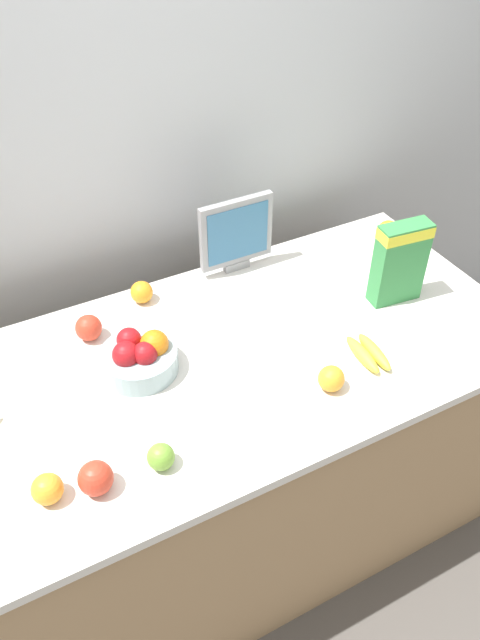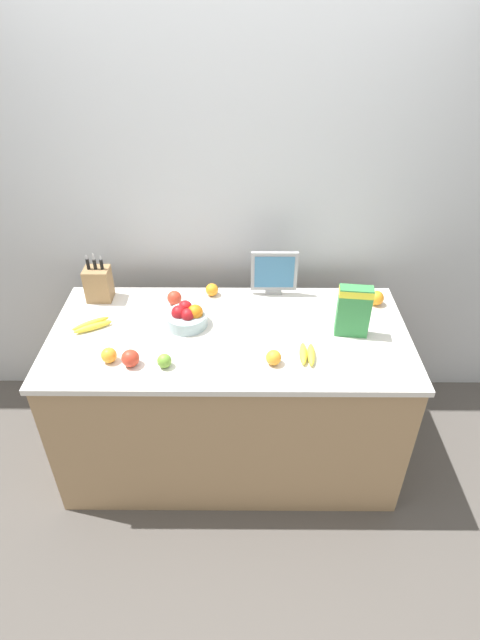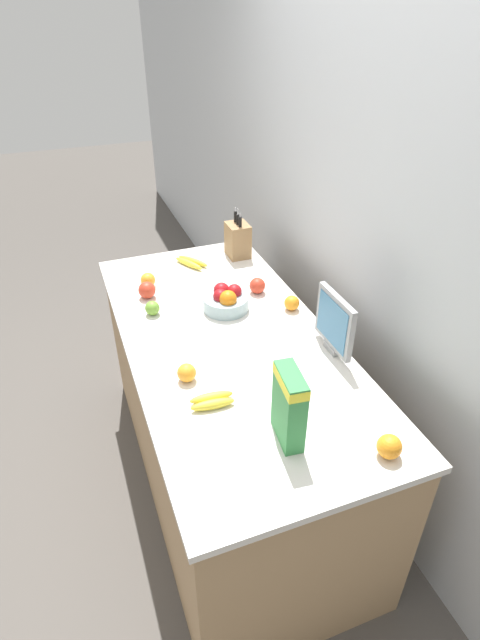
{
  "view_description": "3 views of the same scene",
  "coord_description": "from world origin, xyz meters",
  "views": [
    {
      "loc": [
        -0.55,
        -1.16,
        2.15
      ],
      "look_at": [
        0.07,
        0.01,
        1.01
      ],
      "focal_mm": 35.0,
      "sensor_mm": 36.0,
      "label": 1
    },
    {
      "loc": [
        0.07,
        -2.02,
        2.41
      ],
      "look_at": [
        0.05,
        0.04,
        0.95
      ],
      "focal_mm": 28.0,
      "sensor_mm": 36.0,
      "label": 2
    },
    {
      "loc": [
        1.65,
        -0.56,
        2.15
      ],
      "look_at": [
        0.04,
        0.04,
        1.0
      ],
      "focal_mm": 28.0,
      "sensor_mm": 36.0,
      "label": 3
    }
  ],
  "objects": [
    {
      "name": "orange_front_right",
      "position": [
        -0.1,
        0.35,
        0.93
      ],
      "size": [
        0.07,
        0.07,
        0.07
      ],
      "primitive_type": "sphere",
      "color": "orange",
      "rests_on": "counter"
    },
    {
      "name": "wall_back",
      "position": [
        0.0,
        0.65,
        1.3
      ],
      "size": [
        9.0,
        0.06,
        2.6
      ],
      "color": "silver",
      "rests_on": "ground_plane"
    },
    {
      "name": "fruit_bowl",
      "position": [
        -0.22,
        0.07,
        0.95
      ],
      "size": [
        0.21,
        0.21,
        0.12
      ],
      "color": "#99B2B7",
      "rests_on": "counter"
    },
    {
      "name": "orange_front_center",
      "position": [
        0.21,
        -0.24,
        0.93
      ],
      "size": [
        0.07,
        0.07,
        0.07
      ],
      "primitive_type": "sphere",
      "color": "orange",
      "rests_on": "counter"
    },
    {
      "name": "counter",
      "position": [
        0.0,
        0.0,
        0.45
      ],
      "size": [
        1.82,
        0.86,
        0.9
      ],
      "color": "tan",
      "rests_on": "ground_plane"
    },
    {
      "name": "small_monitor",
      "position": [
        0.24,
        0.37,
        1.04
      ],
      "size": [
        0.26,
        0.03,
        0.26
      ],
      "color": "gray",
      "rests_on": "counter"
    },
    {
      "name": "orange_mid_right",
      "position": [
        -0.55,
        -0.23,
        0.93
      ],
      "size": [
        0.07,
        0.07,
        0.07
      ],
      "primitive_type": "sphere",
      "color": "orange",
      "rests_on": "counter"
    },
    {
      "name": "apple_by_knife_block",
      "position": [
        -0.3,
        0.26,
        0.94
      ],
      "size": [
        0.08,
        0.08,
        0.08
      ],
      "primitive_type": "sphere",
      "color": "red",
      "rests_on": "counter"
    },
    {
      "name": "apple_leftmost",
      "position": [
        -0.29,
        -0.26,
        0.93
      ],
      "size": [
        0.07,
        0.07,
        0.07
      ],
      "primitive_type": "sphere",
      "color": "#6B9E33",
      "rests_on": "counter"
    },
    {
      "name": "apple_front",
      "position": [
        -0.45,
        -0.25,
        0.94
      ],
      "size": [
        0.08,
        0.08,
        0.08
      ],
      "primitive_type": "sphere",
      "color": "red",
      "rests_on": "counter"
    },
    {
      "name": "knife_block",
      "position": [
        -0.72,
        0.31,
        0.99
      ],
      "size": [
        0.14,
        0.11,
        0.28
      ],
      "color": "#937047",
      "rests_on": "counter"
    },
    {
      "name": "orange_mid_left",
      "position": [
        0.8,
        0.26,
        0.94
      ],
      "size": [
        0.08,
        0.08,
        0.08
      ],
      "primitive_type": "sphere",
      "color": "orange",
      "rests_on": "counter"
    },
    {
      "name": "banana_bunch_right",
      "position": [
        0.37,
        -0.19,
        0.92
      ],
      "size": [
        0.08,
        0.17,
        0.04
      ],
      "rotation": [
        0.0,
        0.0,
        4.53
      ],
      "color": "yellow",
      "rests_on": "counter"
    },
    {
      "name": "banana_bunch_left",
      "position": [
        -0.7,
        0.04,
        0.91
      ],
      "size": [
        0.2,
        0.16,
        0.03
      ],
      "rotation": [
        0.0,
        0.0,
        3.72
      ],
      "color": "yellow",
      "rests_on": "counter"
    },
    {
      "name": "ground_plane",
      "position": [
        0.0,
        0.0,
        0.0
      ],
      "size": [
        14.0,
        14.0,
        0.0
      ],
      "primitive_type": "plane",
      "color": "#514C47"
    },
    {
      "name": "cereal_box",
      "position": [
        0.61,
        -0.01,
        1.05
      ],
      "size": [
        0.17,
        0.08,
        0.27
      ],
      "rotation": [
        0.0,
        0.0,
        -0.11
      ],
      "color": "#338442",
      "rests_on": "counter"
    }
  ]
}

